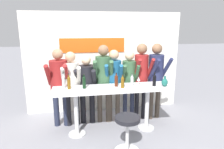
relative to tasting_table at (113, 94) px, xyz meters
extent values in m
plane|color=gray|center=(0.00, 0.00, -0.84)|extent=(40.00, 40.00, 0.00)
cube|color=silver|center=(0.00, 1.27, 0.45)|extent=(4.06, 0.10, 2.58)
cube|color=#DB5114|center=(-0.30, 1.21, 0.91)|extent=(1.64, 0.02, 0.36)
cube|color=white|center=(0.00, 0.00, 0.13)|extent=(2.46, 0.55, 0.06)
cylinder|color=silver|center=(-0.76, 0.00, -0.35)|extent=(0.09, 0.09, 0.94)
cylinder|color=silver|center=(-0.76, 0.00, -0.83)|extent=(0.36, 0.36, 0.02)
cylinder|color=silver|center=(0.76, 0.00, -0.35)|extent=(0.09, 0.09, 0.94)
cylinder|color=silver|center=(0.76, 0.00, -0.83)|extent=(0.36, 0.36, 0.02)
cylinder|color=silver|center=(0.13, -0.78, -0.51)|extent=(0.06, 0.06, 0.63)
cylinder|color=black|center=(0.13, -0.78, -0.19)|extent=(0.44, 0.44, 0.07)
cylinder|color=#23283D|center=(-1.21, 0.48, -0.42)|extent=(0.13, 0.13, 0.85)
cylinder|color=#23283D|center=(-1.00, 0.46, -0.42)|extent=(0.13, 0.13, 0.85)
cylinder|color=maroon|center=(-1.11, 0.47, 0.34)|extent=(0.42, 0.42, 0.67)
sphere|color=#9E7556|center=(-1.11, 0.47, 0.81)|extent=(0.23, 0.23, 0.23)
cylinder|color=maroon|center=(-1.30, 0.32, 0.39)|extent=(0.13, 0.41, 0.52)
cylinder|color=maroon|center=(-0.93, 0.29, 0.39)|extent=(0.13, 0.41, 0.52)
cylinder|color=black|center=(-0.94, 0.44, -0.43)|extent=(0.11, 0.11, 0.82)
cylinder|color=black|center=(-0.75, 0.44, -0.43)|extent=(0.11, 0.11, 0.82)
cylinder|color=beige|center=(-0.85, 0.44, 0.30)|extent=(0.35, 0.35, 0.65)
sphere|color=tan|center=(-0.85, 0.44, 0.75)|extent=(0.22, 0.22, 0.22)
cylinder|color=beige|center=(-1.00, 0.28, 0.34)|extent=(0.09, 0.38, 0.50)
cylinder|color=beige|center=(-0.68, 0.29, 0.34)|extent=(0.09, 0.38, 0.50)
cylinder|color=black|center=(-0.61, 0.53, -0.46)|extent=(0.13, 0.13, 0.77)
cylinder|color=black|center=(-0.40, 0.49, -0.46)|extent=(0.13, 0.13, 0.77)
cylinder|color=black|center=(-0.51, 0.51, 0.23)|extent=(0.45, 0.45, 0.61)
sphere|color=#D6AD89|center=(-0.51, 0.51, 0.65)|extent=(0.21, 0.21, 0.21)
cylinder|color=black|center=(-0.71, 0.40, 0.27)|extent=(0.16, 0.38, 0.48)
cylinder|color=black|center=(-0.35, 0.33, 0.27)|extent=(0.16, 0.38, 0.48)
cylinder|color=#473D33|center=(-0.22, 0.51, -0.40)|extent=(0.12, 0.12, 0.88)
cylinder|color=#473D33|center=(-0.02, 0.48, -0.40)|extent=(0.12, 0.12, 0.88)
cylinder|color=#335638|center=(-0.12, 0.49, 0.38)|extent=(0.41, 0.41, 0.69)
sphere|color=brown|center=(-0.12, 0.49, 0.87)|extent=(0.24, 0.24, 0.24)
cylinder|color=#335638|center=(-0.32, 0.35, 0.43)|extent=(0.15, 0.42, 0.53)
cylinder|color=#335638|center=(0.02, 0.30, 0.43)|extent=(0.15, 0.42, 0.53)
cylinder|color=#473D33|center=(0.02, 0.48, -0.43)|extent=(0.10, 0.10, 0.83)
cylinder|color=#473D33|center=(0.20, 0.44, -0.43)|extent=(0.10, 0.10, 0.83)
cylinder|color=#19517A|center=(0.11, 0.46, 0.31)|extent=(0.38, 0.38, 0.65)
sphere|color=tan|center=(0.11, 0.46, 0.76)|extent=(0.22, 0.22, 0.22)
cylinder|color=#19517A|center=(-0.07, 0.33, 0.36)|extent=(0.15, 0.39, 0.50)
cylinder|color=#19517A|center=(0.23, 0.28, 0.36)|extent=(0.15, 0.39, 0.50)
cylinder|color=#23283D|center=(0.39, 0.52, -0.44)|extent=(0.10, 0.10, 0.81)
cylinder|color=#23283D|center=(0.57, 0.50, -0.44)|extent=(0.10, 0.10, 0.81)
cylinder|color=#335638|center=(0.48, 0.51, 0.29)|extent=(0.34, 0.34, 0.64)
sphere|color=#D6AD89|center=(0.48, 0.51, 0.73)|extent=(0.22, 0.22, 0.22)
cylinder|color=#335638|center=(0.32, 0.37, 0.33)|extent=(0.11, 0.38, 0.49)
cylinder|color=#335638|center=(0.62, 0.34, 0.33)|extent=(0.11, 0.38, 0.49)
cylinder|color=black|center=(0.68, 0.49, -0.40)|extent=(0.10, 0.10, 0.89)
cylinder|color=black|center=(0.86, 0.50, -0.40)|extent=(0.10, 0.10, 0.89)
cylinder|color=maroon|center=(0.77, 0.49, 0.39)|extent=(0.32, 0.32, 0.70)
sphere|color=brown|center=(0.77, 0.49, 0.88)|extent=(0.24, 0.24, 0.24)
cylinder|color=maroon|center=(0.62, 0.32, 0.44)|extent=(0.08, 0.41, 0.53)
cylinder|color=maroon|center=(0.92, 0.33, 0.44)|extent=(0.08, 0.41, 0.53)
cylinder|color=#473D33|center=(1.03, 0.45, -0.40)|extent=(0.11, 0.11, 0.88)
cylinder|color=#473D33|center=(1.21, 0.49, -0.40)|extent=(0.11, 0.11, 0.88)
cylinder|color=#23284C|center=(1.12, 0.47, 0.39)|extent=(0.41, 0.41, 0.70)
sphere|color=brown|center=(1.12, 0.47, 0.88)|extent=(0.24, 0.24, 0.24)
cylinder|color=#23284C|center=(0.99, 0.27, 0.44)|extent=(0.16, 0.42, 0.54)
cylinder|color=#23284C|center=(1.32, 0.34, 0.44)|extent=(0.16, 0.42, 0.54)
cylinder|color=black|center=(-0.58, 0.03, 0.26)|extent=(0.07, 0.07, 0.21)
sphere|color=black|center=(-0.58, 0.03, 0.37)|extent=(0.07, 0.07, 0.07)
cylinder|color=black|center=(-0.58, 0.03, 0.41)|extent=(0.03, 0.03, 0.07)
cylinder|color=black|center=(-0.58, 0.03, 0.45)|extent=(0.03, 0.03, 0.02)
cylinder|color=black|center=(0.88, -0.06, 0.26)|extent=(0.07, 0.07, 0.20)
sphere|color=black|center=(0.88, -0.06, 0.36)|extent=(0.07, 0.07, 0.07)
cylinder|color=black|center=(0.88, -0.06, 0.39)|extent=(0.03, 0.03, 0.07)
cylinder|color=black|center=(0.88, -0.06, 0.44)|extent=(0.03, 0.03, 0.01)
cylinder|color=#B7BCC1|center=(-0.99, 0.12, 0.27)|extent=(0.07, 0.07, 0.23)
sphere|color=#B7BCC1|center=(-0.99, 0.12, 0.38)|extent=(0.07, 0.07, 0.07)
cylinder|color=#B7BCC1|center=(-0.99, 0.12, 0.42)|extent=(0.02, 0.02, 0.08)
cylinder|color=black|center=(-0.99, 0.12, 0.47)|extent=(0.03, 0.03, 0.02)
cylinder|color=brown|center=(0.19, -0.08, 0.26)|extent=(0.07, 0.07, 0.20)
sphere|color=brown|center=(0.19, -0.08, 0.35)|extent=(0.07, 0.07, 0.07)
cylinder|color=brown|center=(0.19, -0.08, 0.39)|extent=(0.03, 0.03, 0.07)
cylinder|color=black|center=(0.19, -0.08, 0.43)|extent=(0.03, 0.03, 0.01)
cylinder|color=brown|center=(-0.88, 0.03, 0.27)|extent=(0.07, 0.07, 0.22)
sphere|color=brown|center=(-0.88, 0.03, 0.38)|extent=(0.07, 0.07, 0.07)
cylinder|color=brown|center=(-0.88, 0.03, 0.42)|extent=(0.02, 0.02, 0.08)
cylinder|color=black|center=(-0.88, 0.03, 0.47)|extent=(0.03, 0.03, 0.02)
cylinder|color=#B7BCC1|center=(0.40, -0.02, 0.25)|extent=(0.06, 0.06, 0.19)
sphere|color=#B7BCC1|center=(0.40, -0.02, 0.35)|extent=(0.06, 0.06, 0.06)
cylinder|color=#B7BCC1|center=(0.40, -0.02, 0.38)|extent=(0.02, 0.02, 0.07)
cylinder|color=black|center=(0.40, -0.02, 0.43)|extent=(0.03, 0.03, 0.01)
cylinder|color=#4C1E0F|center=(0.09, 0.05, 0.26)|extent=(0.07, 0.07, 0.20)
sphere|color=#4C1E0F|center=(0.09, 0.05, 0.36)|extent=(0.07, 0.07, 0.07)
cylinder|color=#4C1E0F|center=(0.09, 0.05, 0.40)|extent=(0.03, 0.03, 0.07)
cylinder|color=black|center=(0.09, 0.05, 0.44)|extent=(0.03, 0.03, 0.01)
cylinder|color=silver|center=(0.58, 0.08, 0.16)|extent=(0.06, 0.06, 0.01)
cylinder|color=silver|center=(0.58, 0.08, 0.20)|extent=(0.01, 0.01, 0.08)
cone|color=silver|center=(0.58, 0.08, 0.29)|extent=(0.07, 0.07, 0.09)
ellipsoid|color=#1E665B|center=(1.08, -0.13, 0.24)|extent=(0.13, 0.13, 0.17)
cylinder|color=#1E665B|center=(1.08, -0.13, 0.35)|extent=(0.04, 0.04, 0.05)
camera|label=1|loc=(-0.69, -3.88, 1.38)|focal=32.00mm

